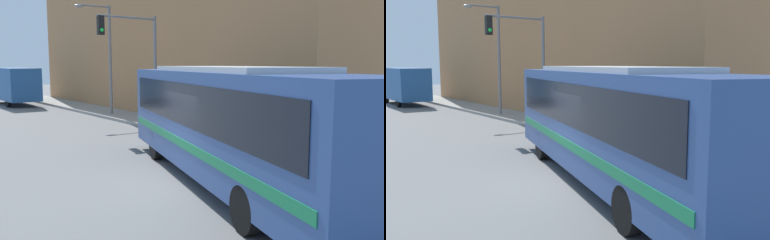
# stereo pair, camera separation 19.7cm
# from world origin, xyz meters

# --- Properties ---
(ground_plane) EXTENTS (120.00, 120.00, 0.00)m
(ground_plane) POSITION_xyz_m (0.00, 0.00, 0.00)
(ground_plane) COLOR slate
(sidewalk) EXTENTS (2.55, 70.00, 0.16)m
(sidewalk) POSITION_xyz_m (5.78, 20.00, 0.08)
(sidewalk) COLOR gray
(sidewalk) RESTS_ON ground_plane
(building_facade) EXTENTS (6.00, 30.81, 12.32)m
(building_facade) POSITION_xyz_m (10.05, 16.40, 6.16)
(building_facade) COLOR #B27A4C
(building_facade) RESTS_ON ground_plane
(city_bus) EXTENTS (5.90, 12.08, 3.21)m
(city_bus) POSITION_xyz_m (1.02, -0.78, 1.85)
(city_bus) COLOR #2D4C8C
(city_bus) RESTS_ON ground_plane
(delivery_truck) EXTENTS (2.28, 7.13, 2.96)m
(delivery_truck) POSITION_xyz_m (2.55, 26.73, 1.62)
(delivery_truck) COLOR #265999
(delivery_truck) RESTS_ON ground_plane
(fire_hydrant) EXTENTS (0.27, 0.36, 0.83)m
(fire_hydrant) POSITION_xyz_m (5.10, 3.93, 0.57)
(fire_hydrant) COLOR red
(fire_hydrant) RESTS_ON sidewalk
(traffic_light_pole) EXTENTS (3.28, 0.35, 5.53)m
(traffic_light_pole) POSITION_xyz_m (4.16, 9.75, 3.94)
(traffic_light_pole) COLOR slate
(traffic_light_pole) RESTS_ON sidewalk
(parking_meter) EXTENTS (0.14, 0.14, 1.28)m
(parking_meter) POSITION_xyz_m (5.10, 8.17, 1.03)
(parking_meter) COLOR slate
(parking_meter) RESTS_ON sidewalk
(street_lamp) EXTENTS (2.30, 0.28, 6.66)m
(street_lamp) POSITION_xyz_m (5.04, 15.18, 4.13)
(street_lamp) COLOR slate
(street_lamp) RESTS_ON sidewalk
(pedestrian_near_corner) EXTENTS (0.34, 0.34, 1.60)m
(pedestrian_near_corner) POSITION_xyz_m (6.40, 12.82, 0.97)
(pedestrian_near_corner) COLOR #47382D
(pedestrian_near_corner) RESTS_ON sidewalk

